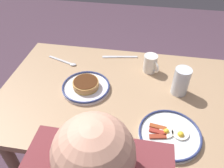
{
  "coord_description": "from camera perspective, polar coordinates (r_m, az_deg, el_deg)",
  "views": [
    {
      "loc": [
        -0.08,
        0.83,
        1.52
      ],
      "look_at": [
        0.07,
        -0.03,
        0.76
      ],
      "focal_mm": 35.8,
      "sensor_mm": 36.0,
      "label": 1
    }
  ],
  "objects": [
    {
      "name": "butter_knife",
      "position": [
        1.41,
        2.0,
        6.96
      ],
      "size": [
        0.22,
        0.05,
        0.01
      ],
      "color": "silver",
      "rests_on": "dining_table"
    },
    {
      "name": "fork_near",
      "position": [
        0.96,
        -1.25,
        -13.99
      ],
      "size": [
        0.19,
        0.05,
        0.01
      ],
      "color": "silver",
      "rests_on": "dining_table"
    },
    {
      "name": "plate_center_pancakes",
      "position": [
        1.0,
        14.54,
        -12.3
      ],
      "size": [
        0.27,
        0.27,
        0.04
      ],
      "color": "white",
      "rests_on": "dining_table"
    },
    {
      "name": "plate_near_main",
      "position": [
        1.17,
        -6.64,
        -0.53
      ],
      "size": [
        0.25,
        0.25,
        0.05
      ],
      "color": "white",
      "rests_on": "dining_table"
    },
    {
      "name": "ground_plane",
      "position": [
        1.74,
        2.14,
        -20.02
      ],
      "size": [
        6.0,
        6.0,
        0.0
      ],
      "primitive_type": "plane",
      "color": "#503847"
    },
    {
      "name": "tea_spoon",
      "position": [
        1.39,
        -11.66,
        5.5
      ],
      "size": [
        0.19,
        0.08,
        0.01
      ],
      "color": "silver",
      "rests_on": "dining_table"
    },
    {
      "name": "drinking_glass",
      "position": [
        1.17,
        17.13,
        0.37
      ],
      "size": [
        0.08,
        0.08,
        0.15
      ],
      "color": "silver",
      "rests_on": "dining_table"
    },
    {
      "name": "dining_table",
      "position": [
        1.22,
        2.87,
        -5.63
      ],
      "size": [
        1.29,
        0.79,
        0.73
      ],
      "color": "tan",
      "rests_on": "ground_plane"
    },
    {
      "name": "coffee_mug",
      "position": [
        1.28,
        9.82,
        5.18
      ],
      "size": [
        0.09,
        0.1,
        0.1
      ],
      "color": "white",
      "rests_on": "dining_table"
    }
  ]
}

